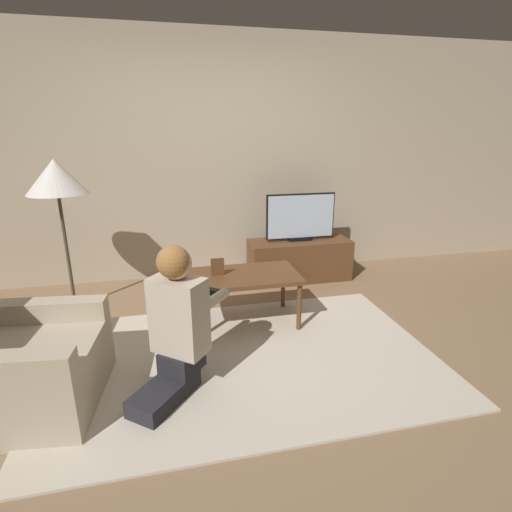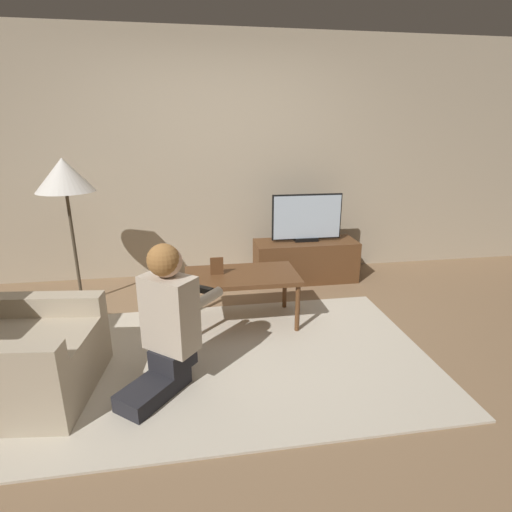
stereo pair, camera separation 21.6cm
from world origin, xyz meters
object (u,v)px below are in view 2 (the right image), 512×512
(floor_lamp, at_px, (65,180))
(armchair, at_px, (9,356))
(tv, at_px, (307,218))
(person_kneeling, at_px, (168,318))
(coffee_table, at_px, (242,279))

(floor_lamp, xyz_separation_m, armchair, (-0.06, -1.42, -0.91))
(tv, relative_size, floor_lamp, 0.55)
(tv, bearing_deg, person_kneeling, -129.07)
(coffee_table, height_order, floor_lamp, floor_lamp)
(coffee_table, bearing_deg, armchair, -154.49)
(floor_lamp, relative_size, person_kneeling, 1.44)
(tv, xyz_separation_m, person_kneeling, (-1.40, -1.73, -0.22))
(tv, bearing_deg, floor_lamp, -173.77)
(floor_lamp, bearing_deg, coffee_table, -24.41)
(tv, distance_m, floor_lamp, 2.39)
(tv, bearing_deg, armchair, -144.94)
(tv, relative_size, coffee_table, 0.81)
(floor_lamp, relative_size, armchair, 1.42)
(tv, height_order, floor_lamp, floor_lamp)
(coffee_table, xyz_separation_m, person_kneeling, (-0.57, -0.79, 0.08))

